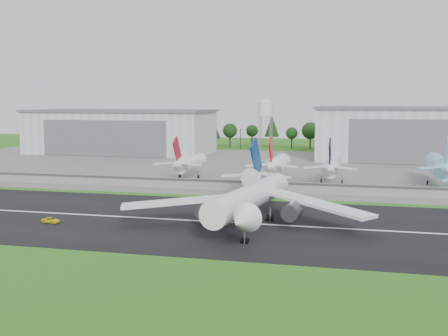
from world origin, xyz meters
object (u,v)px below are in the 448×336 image
(ground_vehicle, at_px, (51,220))
(parked_jet_red_b, at_px, (277,165))
(parked_jet_skyblue, at_px, (440,166))
(main_airliner, at_px, (250,203))
(parked_jet_red_a, at_px, (188,163))
(parked_jet_navy, at_px, (332,167))

(ground_vehicle, height_order, parked_jet_red_b, parked_jet_red_b)
(ground_vehicle, xyz_separation_m, parked_jet_skyblue, (93.94, 81.94, 5.84))
(main_airliner, xyz_separation_m, parked_jet_red_b, (-4.15, 66.99, 1.24))
(parked_jet_red_a, relative_size, parked_jet_navy, 1.00)
(main_airliner, xyz_separation_m, parked_jet_red_a, (-36.11, 66.94, 0.97))
(parked_jet_red_a, distance_m, parked_jet_red_b, 31.96)
(main_airliner, bearing_deg, parked_jet_skyblue, -116.54)
(main_airliner, xyz_separation_m, parked_jet_navy, (14.50, 66.96, 1.10))
(parked_jet_red_a, relative_size, parked_jet_skyblue, 0.84)
(parked_jet_red_a, bearing_deg, ground_vehicle, -96.34)
(parked_jet_red_b, bearing_deg, ground_vehicle, -117.78)
(parked_jet_red_a, height_order, parked_jet_red_b, parked_jet_red_b)
(parked_jet_skyblue, bearing_deg, parked_jet_red_b, -174.59)
(ground_vehicle, height_order, parked_jet_skyblue, parked_jet_skyblue)
(ground_vehicle, bearing_deg, parked_jet_navy, -26.20)
(parked_jet_red_b, distance_m, parked_jet_skyblue, 53.69)
(parked_jet_red_a, distance_m, parked_jet_navy, 50.61)
(parked_jet_red_b, height_order, parked_jet_navy, parked_jet_red_b)
(parked_jet_red_a, xyz_separation_m, parked_jet_skyblue, (85.41, 5.11, 0.69))
(parked_jet_red_a, height_order, parked_jet_navy, parked_jet_navy)
(ground_vehicle, distance_m, parked_jet_navy, 97.12)
(ground_vehicle, bearing_deg, parked_jet_red_b, -16.40)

